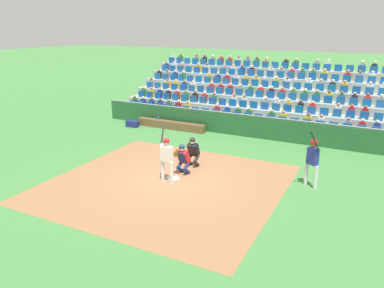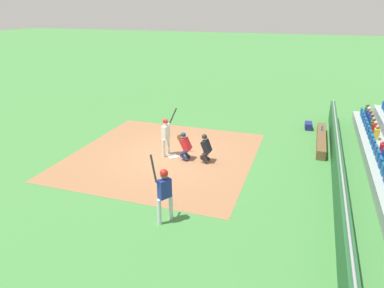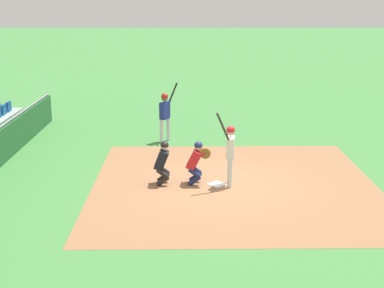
{
  "view_description": "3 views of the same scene",
  "coord_description": "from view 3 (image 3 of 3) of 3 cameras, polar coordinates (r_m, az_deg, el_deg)",
  "views": [
    {
      "loc": [
        -6.82,
        11.52,
        5.63
      ],
      "look_at": [
        -0.52,
        -0.6,
        1.32
      ],
      "focal_mm": 35.0,
      "sensor_mm": 36.0,
      "label": 1
    },
    {
      "loc": [
        -13.39,
        -5.57,
        6.35
      ],
      "look_at": [
        -0.43,
        -1.06,
        0.91
      ],
      "focal_mm": 32.52,
      "sensor_mm": 36.0,
      "label": 2
    },
    {
      "loc": [
        15.01,
        -0.76,
        5.25
      ],
      "look_at": [
        -0.04,
        -0.72,
        1.2
      ],
      "focal_mm": 51.77,
      "sensor_mm": 36.0,
      "label": 3
    }
  ],
  "objects": [
    {
      "name": "ground_plane",
      "position": [
        15.92,
        2.59,
        -4.21
      ],
      "size": [
        160.0,
        160.0,
        0.0
      ],
      "primitive_type": "plane",
      "color": "#42823F"
    },
    {
      "name": "infield_dirt_patch",
      "position": [
        15.95,
        4.39,
        -4.19
      ],
      "size": [
        8.43,
        8.17,
        0.01
      ],
      "primitive_type": "cube",
      "rotation": [
        0.0,
        0.0,
        0.01
      ],
      "color": "#986745",
      "rests_on": "ground_plane"
    },
    {
      "name": "home_plate_marker",
      "position": [
        15.91,
        2.59,
        -4.16
      ],
      "size": [
        0.62,
        0.62,
        0.02
      ],
      "primitive_type": "cube",
      "rotation": [
        0.0,
        0.0,
        0.79
      ],
      "color": "white",
      "rests_on": "infield_dirt_patch"
    },
    {
      "name": "batter_at_plate",
      "position": [
        15.56,
        3.94,
        -0.5
      ],
      "size": [
        0.65,
        0.57,
        2.19
      ],
      "color": "silver",
      "rests_on": "ground_plane"
    },
    {
      "name": "catcher_crouching",
      "position": [
        15.77,
        0.42,
        -1.66
      ],
      "size": [
        0.5,
        0.72,
        1.28
      ],
      "color": "navy",
      "rests_on": "ground_plane"
    },
    {
      "name": "home_plate_umpire",
      "position": [
        15.76,
        -3.03,
        -1.71
      ],
      "size": [
        0.46,
        0.46,
        1.3
      ],
      "color": "black",
      "rests_on": "ground_plane"
    },
    {
      "name": "on_deck_batter",
      "position": [
        20.28,
        -2.79,
        3.35
      ],
      "size": [
        0.56,
        0.7,
        2.22
      ],
      "color": "silver",
      "rests_on": "ground_plane"
    }
  ]
}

